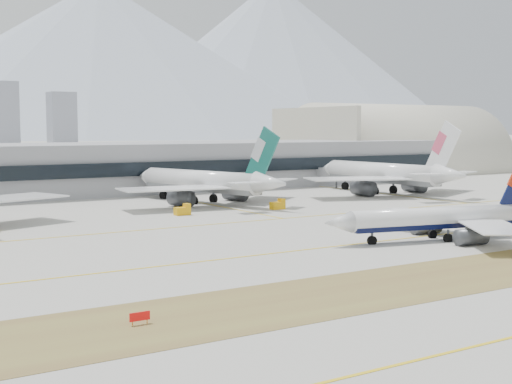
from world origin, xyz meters
TOP-DOWN VIEW (x-y plane):
  - ground at (0.00, 0.00)m, footprint 3000.00×3000.00m
  - taxiing_airliner at (30.86, -9.71)m, footprint 45.91×39.35m
  - widebody_cathay at (23.93, 66.56)m, footprint 55.71×55.62m
  - widebody_china_air at (82.39, 61.02)m, footprint 62.03×60.55m
  - terminal at (0.00, 114.84)m, footprint 280.00×43.10m
  - hangar at (154.56, 135.00)m, footprint 91.00×60.00m
  - hold_sign_left at (-36.77, -32.00)m, footprint 2.20×0.15m
  - gse_c at (32.50, 45.47)m, footprint 3.55×2.00m
  - gse_extra at (7.58, 47.43)m, footprint 3.55×2.00m

SIDE VIEW (x-z plane):
  - ground at x=0.00m, z-range 0.00..0.00m
  - hangar at x=154.56m, z-range -29.86..30.14m
  - hold_sign_left at x=-36.77m, z-range 0.20..1.55m
  - gse_c at x=32.50m, z-range -0.25..2.35m
  - gse_extra at x=7.58m, z-range -0.25..2.35m
  - taxiing_airliner at x=30.86m, z-range -4.03..11.53m
  - widebody_cathay at x=23.93m, z-range -4.81..15.72m
  - widebody_china_air at x=82.39m, z-range -5.18..16.93m
  - terminal at x=0.00m, z-range 0.00..15.00m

